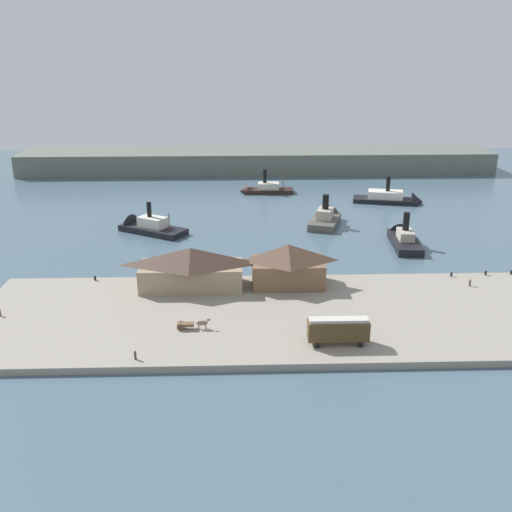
% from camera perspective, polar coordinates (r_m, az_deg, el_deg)
% --- Properties ---
extents(ground_plane, '(320.00, 320.00, 0.00)m').
position_cam_1_polar(ground_plane, '(126.52, 1.80, -1.76)').
color(ground_plane, '#476070').
extents(quay_promenade, '(110.00, 36.00, 1.20)m').
position_cam_1_polar(quay_promenade, '(106.18, 2.56, -5.84)').
color(quay_promenade, gray).
rests_on(quay_promenade, ground).
extents(seawall_edge, '(110.00, 0.80, 1.00)m').
position_cam_1_polar(seawall_edge, '(123.00, 1.91, -2.16)').
color(seawall_edge, slate).
rests_on(seawall_edge, ground).
extents(ferry_shed_central_terminal, '(20.42, 8.74, 8.25)m').
position_cam_1_polar(ferry_shed_central_terminal, '(115.80, -6.34, -1.12)').
color(ferry_shed_central_terminal, '#998466').
rests_on(ferry_shed_central_terminal, quay_promenade).
extents(ferry_shed_east_terminal, '(14.38, 8.84, 8.51)m').
position_cam_1_polar(ferry_shed_east_terminal, '(116.52, 3.14, -0.81)').
color(ferry_shed_east_terminal, brown).
rests_on(ferry_shed_east_terminal, quay_promenade).
extents(street_tram, '(9.79, 2.79, 4.55)m').
position_cam_1_polar(street_tram, '(95.17, 8.00, -7.07)').
color(street_tram, '#4C381E').
rests_on(street_tram, quay_promenade).
extents(horse_cart, '(5.67, 1.30, 1.87)m').
position_cam_1_polar(horse_cart, '(100.35, -6.20, -6.58)').
color(horse_cart, brown).
rests_on(horse_cart, quay_promenade).
extents(pedestrian_walking_west, '(0.38, 0.38, 1.56)m').
position_cam_1_polar(pedestrian_walking_west, '(113.98, -23.67, -5.02)').
color(pedestrian_walking_west, '#4C3D33').
rests_on(pedestrian_walking_west, quay_promenade).
extents(pedestrian_near_cart, '(0.38, 0.38, 1.53)m').
position_cam_1_polar(pedestrian_near_cart, '(124.50, 20.09, -2.46)').
color(pedestrian_near_cart, '#4C3D33').
rests_on(pedestrian_near_cart, quay_promenade).
extents(pedestrian_near_east_shed, '(0.38, 0.38, 1.55)m').
position_cam_1_polar(pedestrian_near_east_shed, '(92.73, -11.67, -9.43)').
color(pedestrian_near_east_shed, '#4C3D33').
rests_on(pedestrian_near_east_shed, quay_promenade).
extents(mooring_post_center_east, '(0.44, 0.44, 0.90)m').
position_cam_1_polar(mooring_post_center_east, '(128.40, 18.47, -1.71)').
color(mooring_post_center_east, black).
rests_on(mooring_post_center_east, quay_promenade).
extents(mooring_post_center_west, '(0.44, 0.44, 0.90)m').
position_cam_1_polar(mooring_post_center_west, '(124.29, -15.39, -2.09)').
color(mooring_post_center_west, black).
rests_on(mooring_post_center_west, quay_promenade).
extents(mooring_post_east, '(0.44, 0.44, 0.90)m').
position_cam_1_polar(mooring_post_east, '(134.03, 23.58, -1.47)').
color(mooring_post_east, black).
rests_on(mooring_post_east, quay_promenade).
extents(mooring_post_west, '(0.44, 0.44, 0.90)m').
position_cam_1_polar(mooring_post_west, '(131.60, 21.44, -1.55)').
color(mooring_post_west, black).
rests_on(mooring_post_west, quay_promenade).
extents(ferry_approaching_west, '(11.04, 17.18, 10.75)m').
position_cam_1_polar(ferry_approaching_west, '(163.08, 6.81, 3.70)').
color(ferry_approaching_west, '#514C47').
rests_on(ferry_approaching_west, ground).
extents(ferry_outer_harbor, '(20.29, 15.91, 10.49)m').
position_cam_1_polar(ferry_outer_harbor, '(158.02, -10.78, 2.84)').
color(ferry_outer_harbor, black).
rests_on(ferry_outer_harbor, ground).
extents(ferry_near_quay, '(7.30, 18.66, 10.22)m').
position_cam_1_polar(ferry_near_quay, '(150.03, 14.12, 1.71)').
color(ferry_near_quay, black).
rests_on(ferry_near_quay, ground).
extents(ferry_mid_harbor, '(17.98, 6.01, 9.78)m').
position_cam_1_polar(ferry_mid_harbor, '(196.21, 0.55, 6.50)').
color(ferry_mid_harbor, black).
rests_on(ferry_mid_harbor, ground).
extents(ferry_moored_east, '(22.25, 10.79, 10.63)m').
position_cam_1_polar(ferry_moored_east, '(188.74, 13.32, 5.45)').
color(ferry_moored_east, black).
rests_on(ferry_moored_east, ground).
extents(far_headland, '(180.00, 24.00, 8.00)m').
position_cam_1_polar(far_headland, '(231.43, 0.08, 9.28)').
color(far_headland, '#60665B').
rests_on(far_headland, ground).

